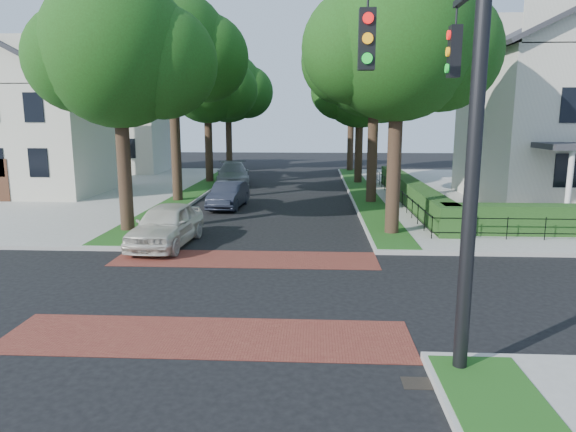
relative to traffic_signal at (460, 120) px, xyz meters
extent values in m
plane|color=black|center=(-4.89, 4.41, -4.71)|extent=(120.00, 120.00, 0.00)
cube|color=maroon|center=(-4.89, 7.61, -4.70)|extent=(9.00, 2.20, 0.01)
cube|color=maroon|center=(-4.89, 1.21, -4.70)|extent=(9.00, 2.20, 0.01)
cube|color=black|center=(-0.59, -0.59, -4.70)|extent=(0.65, 0.45, 0.01)
cube|color=#234E16|center=(0.51, 23.51, -4.55)|extent=(1.60, 29.80, 0.02)
cube|color=#234E16|center=(-10.29, 23.51, -4.55)|extent=(1.60, 29.80, 0.02)
cylinder|color=black|center=(0.61, 11.41, -0.88)|extent=(0.56, 0.56, 7.35)
sphere|color=#1A3B10|center=(0.61, 11.41, 3.00)|extent=(6.20, 6.20, 6.20)
sphere|color=#1A3B10|center=(2.32, 11.71, 2.60)|extent=(4.65, 4.65, 4.65)
sphere|color=#1A3B10|center=(-0.94, 11.21, 2.70)|extent=(4.34, 4.34, 4.34)
sphere|color=#1A3B10|center=(0.71, 12.96, 3.50)|extent=(4.03, 4.03, 4.03)
cylinder|color=black|center=(0.61, 19.41, -0.71)|extent=(0.56, 0.56, 7.70)
sphere|color=#1A3B10|center=(0.61, 19.41, 3.36)|extent=(6.60, 6.60, 6.60)
sphere|color=#1A3B10|center=(2.43, 19.71, 2.96)|extent=(4.95, 4.95, 4.95)
sphere|color=#1A3B10|center=(-1.04, 19.21, 3.06)|extent=(4.62, 4.62, 4.62)
sphere|color=#1A3B10|center=(0.71, 21.06, 3.86)|extent=(4.29, 4.29, 4.29)
cylinder|color=black|center=(0.61, 28.41, -1.23)|extent=(0.56, 0.56, 6.65)
sphere|color=#1A3B10|center=(0.61, 28.41, 2.28)|extent=(5.80, 5.80, 5.80)
sphere|color=#1A3B10|center=(2.21, 28.71, 1.88)|extent=(4.35, 4.35, 4.35)
sphere|color=#1A3B10|center=(-0.84, 28.21, 1.98)|extent=(4.06, 4.06, 4.06)
sphere|color=#1A3B10|center=(0.71, 29.86, 2.78)|extent=(3.77, 3.77, 3.77)
cylinder|color=black|center=(0.61, 37.41, -1.06)|extent=(0.56, 0.56, 7.00)
sphere|color=#1A3B10|center=(0.61, 37.41, 2.64)|extent=(6.00, 6.00, 6.00)
sphere|color=#1A3B10|center=(2.26, 37.71, 2.24)|extent=(4.50, 4.50, 4.50)
sphere|color=#1A3B10|center=(-0.89, 37.21, 2.34)|extent=(4.20, 4.20, 4.20)
sphere|color=#1A3B10|center=(0.71, 38.91, 3.14)|extent=(3.90, 3.90, 3.90)
cylinder|color=black|center=(-10.39, 11.41, -1.06)|extent=(0.56, 0.56, 7.00)
sphere|color=#1A3B10|center=(-10.39, 11.41, 2.64)|extent=(6.00, 6.00, 6.00)
sphere|color=#1A3B10|center=(-8.74, 11.71, 2.24)|extent=(4.50, 4.50, 4.50)
sphere|color=#1A3B10|center=(-11.89, 11.21, 2.34)|extent=(4.20, 4.20, 4.20)
sphere|color=#1A3B10|center=(-10.29, 12.91, 3.14)|extent=(3.90, 3.90, 3.90)
cylinder|color=black|center=(-10.39, 19.41, -0.53)|extent=(0.56, 0.56, 8.05)
sphere|color=#1A3B10|center=(-10.39, 19.41, 3.72)|extent=(6.40, 6.40, 6.40)
sphere|color=#1A3B10|center=(-8.63, 19.71, 3.32)|extent=(4.80, 4.80, 4.80)
sphere|color=#1A3B10|center=(-11.99, 19.21, 3.42)|extent=(4.48, 4.48, 4.48)
sphere|color=#1A3B10|center=(-10.29, 21.01, 4.22)|extent=(4.16, 4.16, 4.16)
cylinder|color=black|center=(-10.39, 28.41, -1.13)|extent=(0.56, 0.56, 6.86)
sphere|color=#1A3B10|center=(-10.39, 28.41, 2.50)|extent=(5.60, 5.60, 5.60)
sphere|color=#1A3B10|center=(-8.85, 28.71, 2.10)|extent=(4.20, 4.20, 4.20)
sphere|color=#1A3B10|center=(-11.79, 28.21, 2.20)|extent=(3.92, 3.92, 3.92)
sphere|color=#1A3B10|center=(-10.29, 29.81, 3.00)|extent=(3.64, 3.64, 3.64)
cylinder|color=black|center=(-10.39, 37.41, -0.99)|extent=(0.56, 0.56, 7.14)
sphere|color=#1A3B10|center=(-10.39, 37.41, 2.79)|extent=(6.20, 6.20, 6.20)
sphere|color=#1A3B10|center=(-8.68, 37.71, 2.39)|extent=(4.65, 4.65, 4.65)
sphere|color=#1A3B10|center=(-11.94, 37.21, 2.49)|extent=(4.34, 4.34, 4.34)
sphere|color=#1A3B10|center=(-10.29, 38.96, 3.29)|extent=(4.03, 4.03, 4.03)
cube|color=#1D3B14|center=(2.81, 19.41, -3.96)|extent=(1.00, 18.00, 1.20)
cylinder|color=white|center=(8.41, 13.26, -2.71)|extent=(0.24, 0.24, 3.00)
cube|color=beige|center=(-20.39, 22.41, -1.31)|extent=(9.00, 8.00, 6.50)
cube|color=maroon|center=(-17.69, 20.81, 3.76)|extent=(0.80, 0.80, 3.64)
cube|color=beige|center=(-20.39, 36.41, -1.31)|extent=(9.00, 8.00, 6.50)
cube|color=maroon|center=(-17.69, 34.81, 3.76)|extent=(0.80, 0.80, 3.64)
cylinder|color=black|center=(0.21, -0.19, -0.56)|extent=(0.26, 0.26, 8.00)
cube|color=black|center=(-1.69, -0.19, 1.34)|extent=(0.28, 0.22, 1.00)
cylinder|color=red|center=(-1.69, -0.32, 1.66)|extent=(0.18, 0.05, 0.18)
cylinder|color=orange|center=(-1.69, -0.32, 1.34)|extent=(0.18, 0.05, 0.18)
cylinder|color=#0CB226|center=(-1.69, -0.32, 1.02)|extent=(0.18, 0.05, 0.18)
cube|color=black|center=(0.21, 1.51, 1.34)|extent=(0.22, 0.28, 1.00)
cylinder|color=red|center=(0.08, 1.51, 1.66)|extent=(0.05, 0.18, 0.18)
cylinder|color=orange|center=(0.08, 1.51, 1.34)|extent=(0.05, 0.18, 0.18)
cylinder|color=#0CB226|center=(0.08, 1.51, 1.02)|extent=(0.05, 0.18, 0.18)
imported|color=beige|center=(-8.14, 9.41, -3.91)|extent=(2.20, 4.81, 1.60)
imported|color=#1D202C|center=(-7.19, 17.84, -4.01)|extent=(1.77, 4.35, 1.40)
imported|color=gray|center=(-8.49, 27.53, -3.90)|extent=(3.09, 5.84, 1.61)
camera|label=1|loc=(-2.54, -9.29, 0.03)|focal=32.00mm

